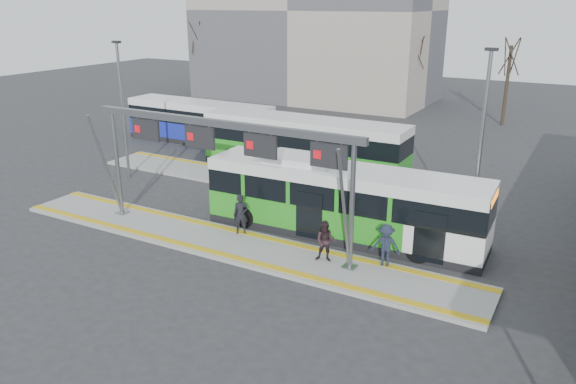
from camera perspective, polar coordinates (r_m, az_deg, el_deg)
name	(u,v)px	position (r m, az deg, el deg)	size (l,w,h in m)	color
ground	(229,245)	(24.33, -6.05, -5.37)	(120.00, 120.00, 0.00)	#2D2D30
platform_main	(229,243)	(24.30, -6.06, -5.21)	(22.00, 3.00, 0.15)	gray
platform_second	(251,180)	(32.59, -3.74, 1.22)	(20.00, 3.00, 0.15)	gray
tactile_main	(228,242)	(24.26, -6.07, -5.03)	(22.00, 2.65, 0.02)	gold
tactile_second	(262,174)	(33.49, -2.67, 1.88)	(20.00, 0.35, 0.02)	gold
gantry	(222,145)	(23.30, -6.76, 4.72)	(13.00, 1.68, 5.20)	slate
apartment_block	(316,8)	(60.36, 2.87, 18.20)	(24.50, 12.50, 18.40)	gray
hero_bus	(342,202)	(24.75, 5.55, -1.01)	(12.52, 3.08, 3.42)	black
bg_bus_green	(304,145)	(34.36, 1.59, 4.82)	(12.92, 2.80, 3.23)	black
bg_bus_blue	(200,123)	(41.81, -8.97, 6.98)	(11.47, 2.62, 2.99)	black
passenger_a	(241,214)	(24.75, -4.81, -2.28)	(0.65, 0.43, 1.79)	black
passenger_b	(326,242)	(22.17, 3.83, -5.04)	(0.80, 0.63, 1.65)	#2D1E22
passenger_c	(386,246)	(22.01, 9.91, -5.38)	(1.11, 0.64, 1.73)	#1C2234
tree_left	(416,53)	(53.35, 12.91, 13.59)	(1.40, 1.40, 7.15)	#382B21
tree_mid	(510,57)	(50.07, 21.65, 12.64)	(1.40, 1.40, 7.37)	#382B21
tree_far	(197,38)	(61.58, -9.21, 15.22)	(1.40, 1.40, 8.20)	#382B21
lamp_west	(123,107)	(33.70, -16.45, 8.25)	(0.50, 0.25, 7.84)	slate
lamp_east	(481,145)	(24.40, 18.99, 4.58)	(0.50, 0.25, 8.22)	slate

